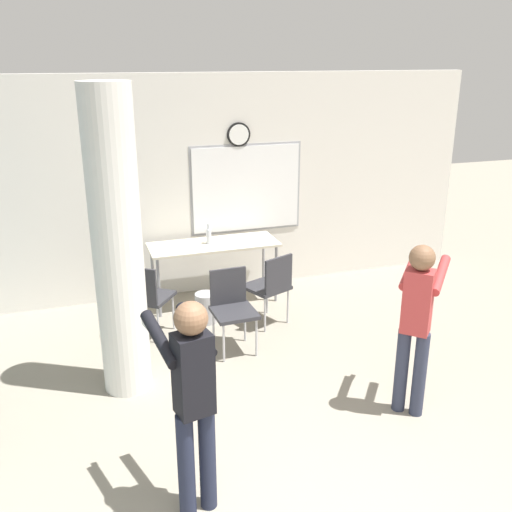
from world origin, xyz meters
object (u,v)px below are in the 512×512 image
Objects in this scene: folding_table at (214,248)px; person_playing_front at (192,393)px; chair_table_front at (232,305)px; chair_table_left at (147,294)px; person_playing_side at (417,317)px; bottle_on_table at (209,236)px; chair_table_right at (270,284)px.

person_playing_front reaches higher than folding_table.
chair_table_left is at bearing 145.68° from chair_table_front.
chair_table_front is 0.56× the size of person_playing_side.
chair_table_front is (-0.07, -1.29, -0.37)m from bottle_on_table.
folding_table is at bearing 37.22° from chair_table_left.
chair_table_right is at bearing -59.94° from bottle_on_table.
person_playing_front reaches higher than chair_table_left.
chair_table_front is 0.71m from chair_table_right.
person_playing_front is at bearing -119.65° from chair_table_right.
folding_table is 6.17× the size of bottle_on_table.
folding_table is 0.99m from chair_table_right.
person_playing_side reaches higher than bottle_on_table.
chair_table_front is 1.00× the size of chair_table_right.
chair_table_left is (-0.81, 0.56, 0.00)m from chair_table_front.
chair_table_right is (0.51, -0.87, -0.37)m from bottle_on_table.
person_playing_front is at bearing -106.43° from folding_table.
bottle_on_table is at bearing 39.58° from chair_table_left.
chair_table_left is 0.55× the size of person_playing_front.
chair_table_right is at bearing -62.31° from folding_table.
folding_table is 3.56m from person_playing_front.
chair_table_right and chair_table_left have the same top height.
folding_table is 1.21m from chair_table_left.
folding_table is 1.02× the size of person_playing_front.
person_playing_side is at bearing -47.26° from chair_table_left.
bottle_on_table is 1.34m from chair_table_front.
chair_table_front is at bearing -95.84° from folding_table.
folding_table is at bearing 73.57° from person_playing_front.
person_playing_side is (1.09, -2.88, 0.04)m from bottle_on_table.
chair_table_right is at bearing -5.63° from chair_table_left.
folding_table is 1.85× the size of chair_table_right.
chair_table_left is at bearing 88.71° from person_playing_front.
person_playing_front is at bearing -91.29° from chair_table_left.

